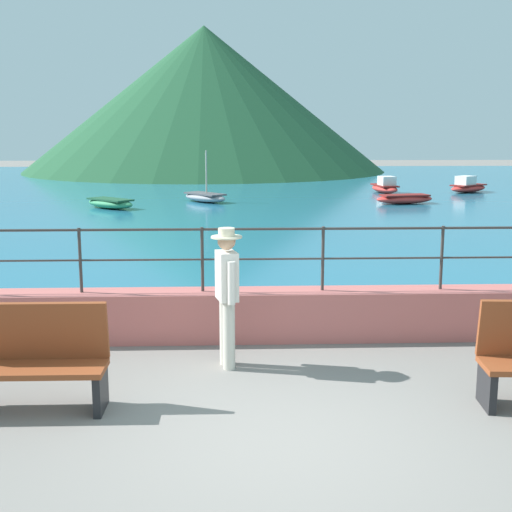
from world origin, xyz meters
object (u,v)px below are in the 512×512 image
(boat_1, at_px, (385,187))
(boat_3, at_px, (405,199))
(person_walking, at_px, (227,290))
(boat_5, at_px, (468,186))
(bench_main, at_px, (25,357))
(boat_2, at_px, (205,197))
(boat_6, at_px, (110,203))

(boat_1, relative_size, boat_3, 0.99)
(person_walking, relative_size, boat_5, 0.73)
(bench_main, height_order, boat_3, bench_main)
(bench_main, distance_m, person_walking, 2.47)
(bench_main, bearing_deg, boat_2, 86.71)
(boat_3, height_order, boat_6, same)
(bench_main, relative_size, boat_2, 0.73)
(boat_2, relative_size, boat_5, 0.98)
(boat_6, bearing_deg, boat_1, 27.14)
(person_walking, height_order, boat_6, person_walking)
(boat_1, height_order, boat_6, boat_1)
(person_walking, xyz_separation_m, boat_2, (-0.95, 19.16, -0.71))
(boat_3, bearing_deg, boat_5, 48.93)
(boat_2, distance_m, boat_3, 7.87)
(boat_5, xyz_separation_m, boat_6, (-15.38, -5.95, -0.07))
(boat_3, bearing_deg, boat_2, 173.13)
(boat_3, bearing_deg, boat_6, -174.07)
(boat_5, bearing_deg, bench_main, -118.52)
(boat_3, xyz_separation_m, boat_6, (-11.22, -1.17, 0.00))
(person_walking, relative_size, boat_6, 0.76)
(boat_6, bearing_deg, bench_main, -83.02)
(boat_3, relative_size, boat_5, 1.02)
(boat_2, distance_m, boat_5, 12.58)
(bench_main, height_order, boat_2, boat_2)
(bench_main, height_order, boat_1, bench_main)
(boat_3, distance_m, boat_6, 11.28)
(person_walking, xyz_separation_m, boat_5, (11.03, 22.99, -0.65))
(boat_5, distance_m, boat_6, 16.49)
(bench_main, relative_size, boat_1, 0.71)
(bench_main, height_order, boat_5, bench_main)
(boat_1, bearing_deg, boat_6, -152.86)
(boat_3, distance_m, boat_5, 6.34)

